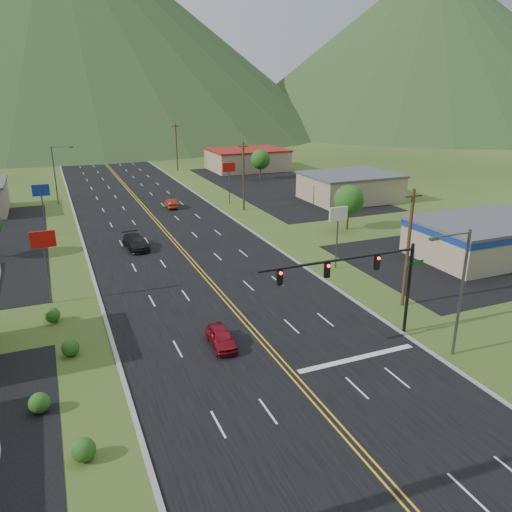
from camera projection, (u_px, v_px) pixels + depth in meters
name	position (u px, v px, depth m)	size (l,w,h in m)	color
traffic_signal	(364.00, 273.00, 34.60)	(13.10, 0.43, 7.00)	black
streetlight_east	(459.00, 286.00, 32.88)	(3.28, 0.25, 9.00)	#59595E
streetlight_west	(56.00, 171.00, 76.92)	(3.28, 0.25, 9.00)	#59595E
building_east_near	(487.00, 236.00, 53.78)	(15.40, 10.40, 4.10)	tan
building_east_mid	(350.00, 187.00, 80.73)	(14.40, 11.40, 4.30)	tan
building_east_far	(247.00, 159.00, 109.80)	(16.40, 12.40, 4.50)	tan
pole_sign_west_a	(44.00, 247.00, 41.20)	(2.00, 0.18, 6.40)	#59595E
pole_sign_west_b	(41.00, 196.00, 60.41)	(2.00, 0.18, 6.40)	#59595E
pole_sign_east_a	(338.00, 220.00, 49.30)	(2.00, 0.18, 6.40)	#59595E
pole_sign_east_b	(229.00, 172.00, 77.23)	(2.00, 0.18, 6.40)	#59595E
tree_east_a	(349.00, 200.00, 63.43)	(3.84, 3.84, 5.82)	#382314
tree_east_b	(260.00, 160.00, 98.06)	(3.84, 3.84, 5.82)	#382314
utility_pole_a	(408.00, 248.00, 40.72)	(1.60, 0.28, 10.00)	#382314
utility_pole_b	(244.00, 176.00, 73.03)	(1.60, 0.28, 10.00)	#382314
utility_pole_c	(177.00, 147.00, 107.95)	(1.60, 0.28, 10.00)	#382314
utility_pole_d	(142.00, 132.00, 142.87)	(1.60, 0.28, 10.00)	#382314
mountain_n	(62.00, 20.00, 200.04)	(220.00, 220.00, 85.00)	#203F1C
mountain_ne	(428.00, 44.00, 218.12)	(180.00, 180.00, 70.00)	#203F1C
car_red_near	(221.00, 338.00, 35.47)	(1.59, 3.95, 1.35)	maroon
car_dark_mid	(136.00, 243.00, 56.69)	(2.14, 5.27, 1.53)	black
car_red_far	(171.00, 203.00, 75.83)	(1.45, 4.15, 1.37)	maroon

